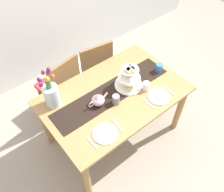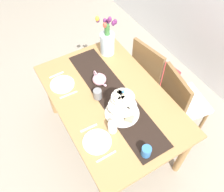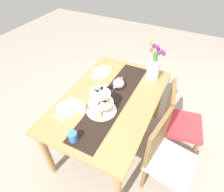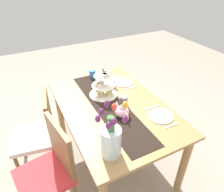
{
  "view_description": "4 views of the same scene",
  "coord_description": "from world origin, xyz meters",
  "px_view_note": "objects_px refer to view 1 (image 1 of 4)",
  "views": [
    {
      "loc": [
        -1.04,
        -1.25,
        2.61
      ],
      "look_at": [
        -0.09,
        -0.07,
        0.86
      ],
      "focal_mm": 38.31,
      "sensor_mm": 36.0,
      "label": 1
    },
    {
      "loc": [
        1.13,
        -0.65,
        2.45
      ],
      "look_at": [
        0.05,
        -0.01,
        0.84
      ],
      "focal_mm": 37.63,
      "sensor_mm": 36.0,
      "label": 2
    },
    {
      "loc": [
        1.3,
        0.66,
        2.12
      ],
      "look_at": [
        0.03,
        0.03,
        0.82
      ],
      "focal_mm": 30.18,
      "sensor_mm": 36.0,
      "label": 3
    },
    {
      "loc": [
        -1.44,
        0.73,
        1.93
      ],
      "look_at": [
        0.08,
        -0.04,
        0.8
      ],
      "focal_mm": 32.28,
      "sensor_mm": 36.0,
      "label": 4
    }
  ],
  "objects_px": {
    "dinner_plate_right": "(159,97)",
    "fork_right": "(149,104)",
    "knife_right": "(168,90)",
    "mug_grey": "(116,99)",
    "teapot": "(98,100)",
    "dinner_plate_left": "(105,133)",
    "fork_left": "(92,143)",
    "mug_orange": "(159,68)",
    "chair_left": "(61,84)",
    "mug_white_text": "(146,86)",
    "tiered_cake_stand": "(129,78)",
    "dining_table": "(114,101)",
    "knife_left": "(117,125)",
    "chair_right": "(94,67)",
    "tulip_vase": "(51,93)"
  },
  "relations": [
    {
      "from": "fork_right",
      "to": "knife_right",
      "type": "height_order",
      "value": "same"
    },
    {
      "from": "knife_right",
      "to": "mug_grey",
      "type": "bearing_deg",
      "value": 157.87
    },
    {
      "from": "tiered_cake_stand",
      "to": "dinner_plate_right",
      "type": "height_order",
      "value": "tiered_cake_stand"
    },
    {
      "from": "dinner_plate_left",
      "to": "knife_right",
      "type": "bearing_deg",
      "value": 0.0
    },
    {
      "from": "fork_left",
      "to": "tiered_cake_stand",
      "type": "bearing_deg",
      "value": 23.95
    },
    {
      "from": "teapot",
      "to": "fork_right",
      "type": "height_order",
      "value": "teapot"
    },
    {
      "from": "chair_right",
      "to": "mug_grey",
      "type": "height_order",
      "value": "chair_right"
    },
    {
      "from": "fork_left",
      "to": "knife_left",
      "type": "height_order",
      "value": "same"
    },
    {
      "from": "dining_table",
      "to": "knife_left",
      "type": "xyz_separation_m",
      "value": [
        -0.22,
        -0.32,
        0.11
      ]
    },
    {
      "from": "chair_right",
      "to": "fork_right",
      "type": "relative_size",
      "value": 6.07
    },
    {
      "from": "dining_table",
      "to": "mug_white_text",
      "type": "bearing_deg",
      "value": -27.34
    },
    {
      "from": "chair_right",
      "to": "mug_white_text",
      "type": "height_order",
      "value": "chair_right"
    },
    {
      "from": "chair_right",
      "to": "mug_orange",
      "type": "bearing_deg",
      "value": -63.51
    },
    {
      "from": "mug_grey",
      "to": "mug_orange",
      "type": "height_order",
      "value": "mug_grey"
    },
    {
      "from": "fork_left",
      "to": "knife_right",
      "type": "distance_m",
      "value": 0.99
    },
    {
      "from": "chair_left",
      "to": "knife_right",
      "type": "relative_size",
      "value": 5.35
    },
    {
      "from": "dinner_plate_left",
      "to": "dinner_plate_right",
      "type": "height_order",
      "value": "same"
    },
    {
      "from": "mug_white_text",
      "to": "dinner_plate_right",
      "type": "bearing_deg",
      "value": -79.66
    },
    {
      "from": "chair_right",
      "to": "tulip_vase",
      "type": "distance_m",
      "value": 0.98
    },
    {
      "from": "knife_left",
      "to": "mug_white_text",
      "type": "height_order",
      "value": "mug_white_text"
    },
    {
      "from": "tulip_vase",
      "to": "fork_left",
      "type": "height_order",
      "value": "tulip_vase"
    },
    {
      "from": "knife_right",
      "to": "teapot",
      "type": "bearing_deg",
      "value": 155.16
    },
    {
      "from": "chair_left",
      "to": "tiered_cake_stand",
      "type": "xyz_separation_m",
      "value": [
        0.46,
        -0.7,
        0.36
      ]
    },
    {
      "from": "teapot",
      "to": "mug_orange",
      "type": "distance_m",
      "value": 0.82
    },
    {
      "from": "mug_grey",
      "to": "mug_white_text",
      "type": "height_order",
      "value": "mug_grey"
    },
    {
      "from": "chair_left",
      "to": "mug_orange",
      "type": "height_order",
      "value": "chair_left"
    },
    {
      "from": "fork_right",
      "to": "mug_white_text",
      "type": "distance_m",
      "value": 0.2
    },
    {
      "from": "fork_left",
      "to": "dinner_plate_right",
      "type": "relative_size",
      "value": 0.65
    },
    {
      "from": "chair_left",
      "to": "knife_left",
      "type": "distance_m",
      "value": 1.05
    },
    {
      "from": "chair_left",
      "to": "fork_right",
      "type": "height_order",
      "value": "chair_left"
    },
    {
      "from": "fork_left",
      "to": "mug_orange",
      "type": "bearing_deg",
      "value": 13.58
    },
    {
      "from": "fork_right",
      "to": "mug_orange",
      "type": "relative_size",
      "value": 1.58
    },
    {
      "from": "chair_right",
      "to": "mug_orange",
      "type": "xyz_separation_m",
      "value": [
        0.37,
        -0.75,
        0.3
      ]
    },
    {
      "from": "dining_table",
      "to": "fork_left",
      "type": "bearing_deg",
      "value": -148.4
    },
    {
      "from": "tiered_cake_stand",
      "to": "fork_right",
      "type": "xyz_separation_m",
      "value": [
        -0.02,
        -0.32,
        -0.11
      ]
    },
    {
      "from": "knife_left",
      "to": "fork_right",
      "type": "bearing_deg",
      "value": 0.0
    },
    {
      "from": "tiered_cake_stand",
      "to": "mug_white_text",
      "type": "distance_m",
      "value": 0.2
    },
    {
      "from": "chair_right",
      "to": "mug_grey",
      "type": "relative_size",
      "value": 9.58
    },
    {
      "from": "mug_grey",
      "to": "fork_right",
      "type": "bearing_deg",
      "value": -41.68
    },
    {
      "from": "teapot",
      "to": "knife_left",
      "type": "height_order",
      "value": "teapot"
    },
    {
      "from": "tiered_cake_stand",
      "to": "teapot",
      "type": "height_order",
      "value": "tiered_cake_stand"
    },
    {
      "from": "teapot",
      "to": "chair_left",
      "type": "bearing_deg",
      "value": 94.3
    },
    {
      "from": "dining_table",
      "to": "mug_orange",
      "type": "bearing_deg",
      "value": -4.16
    },
    {
      "from": "fork_left",
      "to": "mug_white_text",
      "type": "bearing_deg",
      "value": 11.13
    },
    {
      "from": "teapot",
      "to": "dinner_plate_left",
      "type": "xyz_separation_m",
      "value": [
        -0.16,
        -0.32,
        -0.05
      ]
    },
    {
      "from": "teapot",
      "to": "knife_right",
      "type": "height_order",
      "value": "teapot"
    },
    {
      "from": "dinner_plate_left",
      "to": "chair_left",
      "type": "bearing_deg",
      "value": 83.95
    },
    {
      "from": "mug_grey",
      "to": "mug_white_text",
      "type": "xyz_separation_m",
      "value": [
        0.36,
        -0.06,
        -0.0
      ]
    },
    {
      "from": "dinner_plate_right",
      "to": "fork_right",
      "type": "bearing_deg",
      "value": 180.0
    },
    {
      "from": "mug_grey",
      "to": "dinner_plate_left",
      "type": "bearing_deg",
      "value": -144.88
    }
  ]
}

